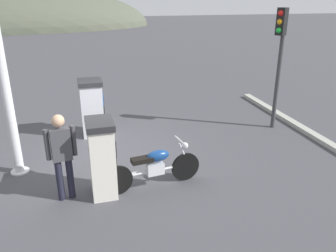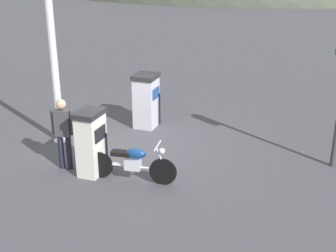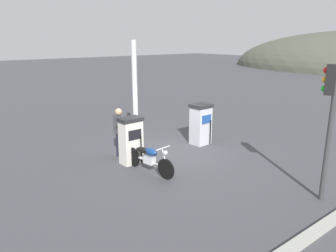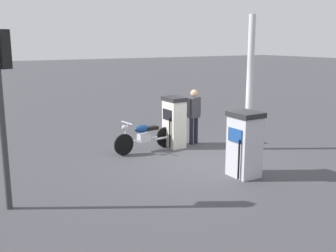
{
  "view_description": "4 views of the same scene",
  "coord_description": "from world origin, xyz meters",
  "px_view_note": "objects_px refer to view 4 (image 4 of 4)",
  "views": [
    {
      "loc": [
        -0.53,
        -7.68,
        3.75
      ],
      "look_at": [
        1.55,
        -0.09,
        0.71
      ],
      "focal_mm": 36.27,
      "sensor_mm": 36.0,
      "label": 1
    },
    {
      "loc": [
        4.82,
        -9.99,
        4.96
      ],
      "look_at": [
        0.98,
        0.28,
        0.66
      ],
      "focal_mm": 48.7,
      "sensor_mm": 36.0,
      "label": 2
    },
    {
      "loc": [
        8.45,
        -7.14,
        4.02
      ],
      "look_at": [
        0.41,
        -0.53,
        1.22
      ],
      "focal_mm": 34.72,
      "sensor_mm": 36.0,
      "label": 3
    },
    {
      "loc": [
        6.19,
        8.75,
        3.25
      ],
      "look_at": [
        1.1,
        0.2,
        1.13
      ],
      "focal_mm": 43.16,
      "sensor_mm": 36.0,
      "label": 4
    }
  ],
  "objects_px": {
    "fuel_pump_near": "(174,122)",
    "fuel_pump_far": "(244,144)",
    "motorcycle_near_pump": "(144,136)",
    "roadside_traffic_light": "(3,88)",
    "attendant_person": "(194,113)",
    "canopy_support_pole": "(250,86)"
  },
  "relations": [
    {
      "from": "fuel_pump_near",
      "to": "fuel_pump_far",
      "type": "relative_size",
      "value": 0.98
    },
    {
      "from": "fuel_pump_near",
      "to": "motorcycle_near_pump",
      "type": "relative_size",
      "value": 0.74
    },
    {
      "from": "motorcycle_near_pump",
      "to": "roadside_traffic_light",
      "type": "bearing_deg",
      "value": 29.46
    },
    {
      "from": "fuel_pump_near",
      "to": "motorcycle_near_pump",
      "type": "height_order",
      "value": "fuel_pump_near"
    },
    {
      "from": "motorcycle_near_pump",
      "to": "roadside_traffic_light",
      "type": "relative_size",
      "value": 0.61
    },
    {
      "from": "fuel_pump_far",
      "to": "attendant_person",
      "type": "height_order",
      "value": "attendant_person"
    },
    {
      "from": "roadside_traffic_light",
      "to": "canopy_support_pole",
      "type": "bearing_deg",
      "value": -172.17
    },
    {
      "from": "fuel_pump_far",
      "to": "motorcycle_near_pump",
      "type": "bearing_deg",
      "value": -72.4
    },
    {
      "from": "fuel_pump_near",
      "to": "attendant_person",
      "type": "height_order",
      "value": "attendant_person"
    },
    {
      "from": "fuel_pump_far",
      "to": "fuel_pump_near",
      "type": "bearing_deg",
      "value": -90.0
    },
    {
      "from": "fuel_pump_near",
      "to": "roadside_traffic_light",
      "type": "bearing_deg",
      "value": 24.21
    },
    {
      "from": "attendant_person",
      "to": "canopy_support_pole",
      "type": "relative_size",
      "value": 0.44
    },
    {
      "from": "motorcycle_near_pump",
      "to": "attendant_person",
      "type": "xyz_separation_m",
      "value": [
        -1.76,
        0.02,
        0.54
      ]
    },
    {
      "from": "attendant_person",
      "to": "fuel_pump_near",
      "type": "bearing_deg",
      "value": -0.31
    },
    {
      "from": "attendant_person",
      "to": "fuel_pump_far",
      "type": "bearing_deg",
      "value": 77.21
    },
    {
      "from": "roadside_traffic_light",
      "to": "canopy_support_pole",
      "type": "xyz_separation_m",
      "value": [
        -6.97,
        -0.96,
        -0.45
      ]
    },
    {
      "from": "fuel_pump_near",
      "to": "attendant_person",
      "type": "bearing_deg",
      "value": 179.69
    },
    {
      "from": "fuel_pump_near",
      "to": "roadside_traffic_light",
      "type": "xyz_separation_m",
      "value": [
        5.2,
        2.34,
        1.58
      ]
    },
    {
      "from": "fuel_pump_far",
      "to": "motorcycle_near_pump",
      "type": "relative_size",
      "value": 0.75
    },
    {
      "from": "motorcycle_near_pump",
      "to": "roadside_traffic_light",
      "type": "height_order",
      "value": "roadside_traffic_light"
    },
    {
      "from": "fuel_pump_far",
      "to": "attendant_person",
      "type": "distance_m",
      "value": 3.32
    },
    {
      "from": "fuel_pump_near",
      "to": "fuel_pump_far",
      "type": "distance_m",
      "value": 3.23
    }
  ]
}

